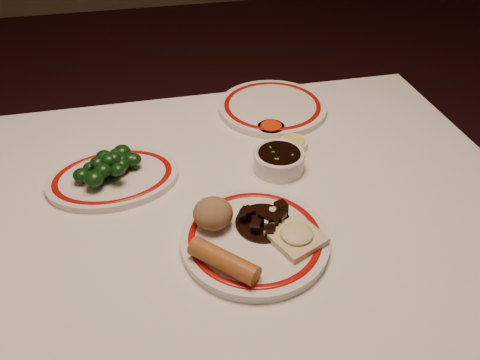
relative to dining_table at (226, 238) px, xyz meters
name	(u,v)px	position (x,y,z in m)	size (l,w,h in m)	color
dining_table	(226,238)	(0.00, 0.00, 0.00)	(1.20, 0.90, 0.75)	white
main_plate	(255,239)	(0.03, -0.11, 0.10)	(0.35, 0.35, 0.02)	silver
rice_mound	(213,213)	(-0.03, -0.07, 0.14)	(0.07, 0.07, 0.05)	olive
spring_roll	(224,261)	(-0.04, -0.17, 0.13)	(0.03, 0.03, 0.12)	#A35B28
fried_wonton	(297,236)	(0.10, -0.14, 0.12)	(0.11, 0.11, 0.02)	beige
stirfry_heap	(266,218)	(0.06, -0.08, 0.12)	(0.10, 0.10, 0.03)	black
broccoli_plate	(113,178)	(-0.21, 0.12, 0.10)	(0.28, 0.24, 0.02)	silver
broccoli_pile	(110,165)	(-0.21, 0.13, 0.13)	(0.14, 0.12, 0.05)	#23471C
soy_bowl	(279,161)	(0.13, 0.09, 0.11)	(0.11, 0.11, 0.04)	silver
sweet_sour_dish	(271,129)	(0.16, 0.23, 0.10)	(0.06, 0.06, 0.02)	silver
mustard_dish	(293,144)	(0.19, 0.16, 0.10)	(0.06, 0.06, 0.02)	silver
far_plate	(272,107)	(0.19, 0.33, 0.10)	(0.36, 0.36, 0.02)	silver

